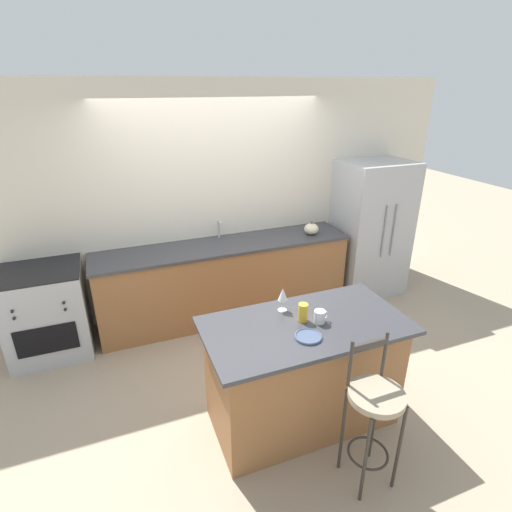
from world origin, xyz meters
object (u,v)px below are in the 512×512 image
Objects in this scene: wine_glass at (283,295)px; coffee_mug at (320,317)px; bar_stool_near at (374,410)px; refrigerator at (370,229)px; pumpkin_decoration at (311,229)px; dinner_plate at (308,336)px; oven_range at (47,312)px; tumbler_cup at (303,312)px.

coffee_mug is (0.19, -0.26, -0.09)m from wine_glass.
bar_stool_near is at bearing -83.89° from coffee_mug.
wine_glass is (-0.26, 0.91, 0.46)m from bar_stool_near.
refrigerator is at bearing 54.93° from bar_stool_near.
refrigerator reaches higher than coffee_mug.
wine_glass reaches higher than coffee_mug.
dinner_plate is at bearing -119.04° from pumpkin_decoration.
bar_stool_near reaches higher than dinner_plate.
refrigerator is 2.78m from dinner_plate.
dinner_plate is (1.95, -1.96, 0.48)m from oven_range.
dinner_plate is at bearing -135.18° from refrigerator.
tumbler_cup reaches higher than coffee_mug.
wine_glass reaches higher than tumbler_cup.
refrigerator is at bearing -0.09° from oven_range.
tumbler_cup is (-0.18, 0.72, 0.39)m from bar_stool_near.
oven_range is at bearing 139.15° from tumbler_cup.
refrigerator reaches higher than pumpkin_decoration.
oven_range is at bearing 131.73° from bar_stool_near.
wine_glass is at bearing -125.70° from pumpkin_decoration.
oven_range is (-3.92, 0.01, -0.40)m from refrigerator.
pumpkin_decoration is at bearing 59.58° from tumbler_cup.
tumbler_cup is at bearing 103.95° from bar_stool_near.
oven_range is at bearing 179.91° from refrigerator.
coffee_mug is 1.98m from pumpkin_decoration.
coffee_mug is at bearing 96.11° from bar_stool_near.
pumpkin_decoration is (1.00, 1.70, -0.01)m from tumbler_cup.
coffee_mug is 0.84× the size of tumbler_cup.
coffee_mug is (0.18, 0.15, 0.04)m from dinner_plate.
coffee_mug is (-1.79, -1.81, 0.12)m from refrigerator.
refrigerator reaches higher than dinner_plate.
oven_range is at bearing 179.21° from pumpkin_decoration.
refrigerator is 12.17× the size of tumbler_cup.
pumpkin_decoration is (1.07, 1.92, 0.05)m from dinner_plate.
refrigerator is at bearing 37.87° from wine_glass.
refrigerator is 3.94m from oven_range.
oven_range is 2.84m from coffee_mug.
pumpkin_decoration reaches higher than coffee_mug.
wine_glass is at bearing 113.83° from tumbler_cup.
bar_stool_near is at bearing -76.05° from tumbler_cup.
dinner_plate is at bearing -140.01° from coffee_mug.
refrigerator is 2.55m from coffee_mug.
pumpkin_decoration is (0.89, 1.77, 0.01)m from coffee_mug.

